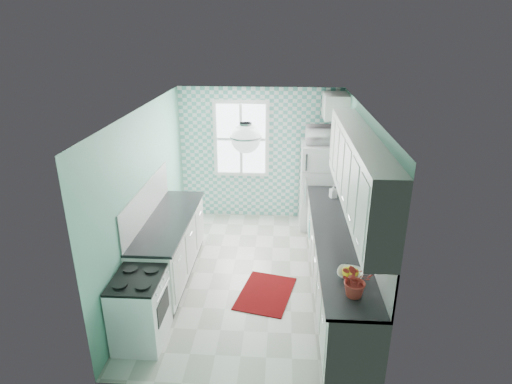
# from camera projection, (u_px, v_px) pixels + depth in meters

# --- Properties ---
(floor) EXTENTS (3.00, 4.40, 0.02)m
(floor) POSITION_uv_depth(u_px,v_px,m) (252.00, 275.00, 6.49)
(floor) COLOR silver
(floor) RESTS_ON ground
(ceiling) EXTENTS (3.00, 4.40, 0.02)m
(ceiling) POSITION_uv_depth(u_px,v_px,m) (251.00, 109.00, 5.56)
(ceiling) COLOR white
(ceiling) RESTS_ON wall_back
(wall_back) EXTENTS (3.00, 0.02, 2.50)m
(wall_back) POSITION_uv_depth(u_px,v_px,m) (260.00, 154.00, 8.08)
(wall_back) COLOR #66AA91
(wall_back) RESTS_ON floor
(wall_front) EXTENTS (3.00, 0.02, 2.50)m
(wall_front) POSITION_uv_depth(u_px,v_px,m) (234.00, 288.00, 3.97)
(wall_front) COLOR #66AA91
(wall_front) RESTS_ON floor
(wall_left) EXTENTS (0.02, 4.40, 2.50)m
(wall_left) POSITION_uv_depth(u_px,v_px,m) (146.00, 196.00, 6.11)
(wall_left) COLOR #66AA91
(wall_left) RESTS_ON floor
(wall_right) EXTENTS (0.02, 4.40, 2.50)m
(wall_right) POSITION_uv_depth(u_px,v_px,m) (360.00, 201.00, 5.93)
(wall_right) COLOR #66AA91
(wall_right) RESTS_ON floor
(accent_wall) EXTENTS (3.00, 0.01, 2.50)m
(accent_wall) POSITION_uv_depth(u_px,v_px,m) (260.00, 154.00, 8.06)
(accent_wall) COLOR #5CAFA2
(accent_wall) RESTS_ON wall_back
(window) EXTENTS (1.04, 0.05, 1.44)m
(window) POSITION_uv_depth(u_px,v_px,m) (241.00, 139.00, 7.94)
(window) COLOR white
(window) RESTS_ON wall_back
(backsplash_right) EXTENTS (0.02, 3.60, 0.51)m
(backsplash_right) POSITION_uv_depth(u_px,v_px,m) (362.00, 217.00, 5.58)
(backsplash_right) COLOR white
(backsplash_right) RESTS_ON wall_right
(backsplash_left) EXTENTS (0.02, 2.15, 0.51)m
(backsplash_left) POSITION_uv_depth(u_px,v_px,m) (147.00, 201.00, 6.06)
(backsplash_left) COLOR white
(backsplash_left) RESTS_ON wall_left
(upper_cabinets_right) EXTENTS (0.33, 3.20, 0.90)m
(upper_cabinets_right) POSITION_uv_depth(u_px,v_px,m) (358.00, 170.00, 5.15)
(upper_cabinets_right) COLOR silver
(upper_cabinets_right) RESTS_ON wall_right
(upper_cabinet_fridge) EXTENTS (0.40, 0.74, 0.40)m
(upper_cabinet_fridge) POSITION_uv_depth(u_px,v_px,m) (335.00, 105.00, 7.28)
(upper_cabinet_fridge) COLOR silver
(upper_cabinet_fridge) RESTS_ON wall_right
(ceiling_light) EXTENTS (0.34, 0.34, 0.35)m
(ceiling_light) POSITION_uv_depth(u_px,v_px,m) (246.00, 138.00, 4.89)
(ceiling_light) COLOR silver
(ceiling_light) RESTS_ON ceiling
(base_cabinets_right) EXTENTS (0.60, 3.60, 0.90)m
(base_cabinets_right) POSITION_uv_depth(u_px,v_px,m) (336.00, 265.00, 5.87)
(base_cabinets_right) COLOR white
(base_cabinets_right) RESTS_ON floor
(countertop_right) EXTENTS (0.63, 3.60, 0.04)m
(countertop_right) POSITION_uv_depth(u_px,v_px,m) (338.00, 235.00, 5.70)
(countertop_right) COLOR black
(countertop_right) RESTS_ON base_cabinets_right
(base_cabinets_left) EXTENTS (0.60, 2.15, 0.90)m
(base_cabinets_left) POSITION_uv_depth(u_px,v_px,m) (170.00, 248.00, 6.32)
(base_cabinets_left) COLOR white
(base_cabinets_left) RESTS_ON floor
(countertop_left) EXTENTS (0.63, 2.15, 0.04)m
(countertop_left) POSITION_uv_depth(u_px,v_px,m) (169.00, 220.00, 6.15)
(countertop_left) COLOR black
(countertop_left) RESTS_ON base_cabinets_left
(fridge) EXTENTS (0.69, 0.69, 1.58)m
(fridge) POSITION_uv_depth(u_px,v_px,m) (319.00, 186.00, 7.79)
(fridge) COLOR white
(fridge) RESTS_ON floor
(stove) EXTENTS (0.56, 0.70, 0.84)m
(stove) POSITION_uv_depth(u_px,v_px,m) (140.00, 308.00, 5.00)
(stove) COLOR white
(stove) RESTS_ON floor
(sink) EXTENTS (0.57, 0.48, 0.53)m
(sink) POSITION_uv_depth(u_px,v_px,m) (332.00, 205.00, 6.61)
(sink) COLOR silver
(sink) RESTS_ON countertop_right
(rug) EXTENTS (0.89, 1.11, 0.02)m
(rug) POSITION_uv_depth(u_px,v_px,m) (266.00, 293.00, 6.02)
(rug) COLOR maroon
(rug) RESTS_ON floor
(dish_towel) EXTENTS (0.04, 0.21, 0.32)m
(dish_towel) POSITION_uv_depth(u_px,v_px,m) (310.00, 228.00, 6.89)
(dish_towel) COLOR teal
(dish_towel) RESTS_ON base_cabinets_right
(fruit_bowl) EXTENTS (0.35, 0.35, 0.07)m
(fruit_bowl) POSITION_uv_depth(u_px,v_px,m) (350.00, 274.00, 4.70)
(fruit_bowl) COLOR white
(fruit_bowl) RESTS_ON countertop_right
(potted_plant) EXTENTS (0.42, 0.39, 0.37)m
(potted_plant) POSITION_uv_depth(u_px,v_px,m) (356.00, 280.00, 4.33)
(potted_plant) COLOR #B31C08
(potted_plant) RESTS_ON countertop_right
(soap_bottle) EXTENTS (0.13, 0.13, 0.22)m
(soap_bottle) POSITION_uv_depth(u_px,v_px,m) (333.00, 191.00, 6.84)
(soap_bottle) COLOR #95B5C5
(soap_bottle) RESTS_ON countertop_right
(microwave) EXTENTS (0.58, 0.40, 0.31)m
(microwave) POSITION_uv_depth(u_px,v_px,m) (322.00, 135.00, 7.44)
(microwave) COLOR white
(microwave) RESTS_ON fridge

